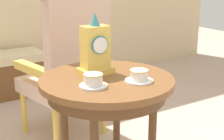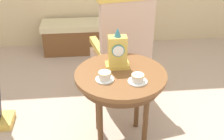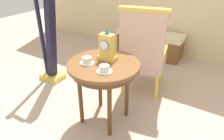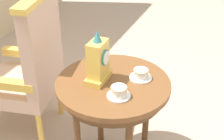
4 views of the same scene
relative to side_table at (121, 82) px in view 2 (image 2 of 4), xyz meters
The scene contains 6 objects.
side_table is the anchor object (origin of this frame).
teacup_left 0.20m from the side_table, 145.30° to the right, with size 0.14×0.14×0.07m.
teacup_right 0.21m from the side_table, 53.88° to the right, with size 0.15×0.15×0.06m.
mantel_clock 0.24m from the side_table, 100.13° to the left, with size 0.19×0.11×0.34m.
armchair 0.72m from the side_table, 81.19° to the left, with size 0.64×0.63×1.14m.
window_bench 1.97m from the side_table, 98.16° to the left, with size 1.19×0.40×0.44m.
Camera 2 is at (-0.20, -1.83, 1.79)m, focal length 45.09 mm.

